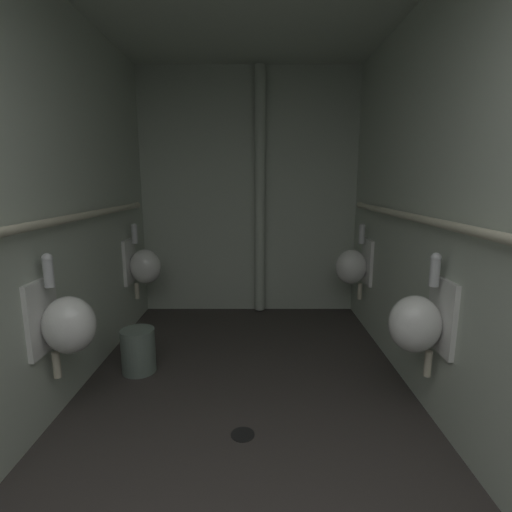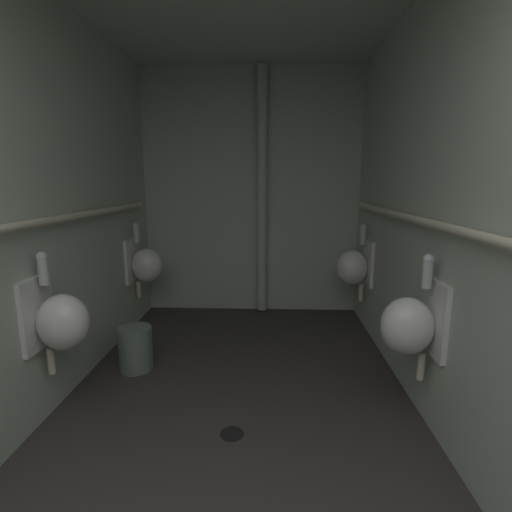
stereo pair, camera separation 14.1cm
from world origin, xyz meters
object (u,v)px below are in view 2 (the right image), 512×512
(urinal_right_mid, at_px, (411,324))
(floor_drain, at_px, (231,434))
(urinal_right_far, at_px, (354,266))
(urinal_left_mid, at_px, (59,320))
(urinal_left_far, at_px, (145,264))
(standpipe_back_wall, at_px, (262,194))
(waste_bin, at_px, (136,349))

(urinal_right_mid, xyz_separation_m, floor_drain, (-1.03, -0.13, -0.64))
(floor_drain, bearing_deg, urinal_right_far, 58.09)
(urinal_right_mid, distance_m, floor_drain, 1.22)
(urinal_left_mid, xyz_separation_m, urinal_right_mid, (2.06, 0.02, 0.00))
(urinal_left_mid, bearing_deg, floor_drain, -6.32)
(urinal_left_far, distance_m, urinal_right_far, 2.06)
(standpipe_back_wall, bearing_deg, urinal_right_mid, -65.92)
(urinal_right_mid, bearing_deg, urinal_left_far, 143.19)
(floor_drain, bearing_deg, urinal_left_mid, 173.68)
(urinal_left_far, distance_m, waste_bin, 1.04)
(urinal_right_far, xyz_separation_m, floor_drain, (-1.03, -1.66, -0.64))
(floor_drain, bearing_deg, urinal_left_far, 121.56)
(waste_bin, bearing_deg, urinal_left_mid, -106.99)
(urinal_left_mid, bearing_deg, standpipe_back_wall, 60.71)
(urinal_right_far, bearing_deg, urinal_left_mid, -143.13)
(urinal_left_mid, relative_size, floor_drain, 5.39)
(waste_bin, bearing_deg, standpipe_back_wall, 55.80)
(urinal_left_far, height_order, floor_drain, urinal_left_far)
(urinal_left_far, height_order, waste_bin, urinal_left_far)
(urinal_right_far, height_order, waste_bin, urinal_right_far)
(standpipe_back_wall, bearing_deg, urinal_right_far, -29.11)
(urinal_left_mid, distance_m, waste_bin, 0.83)
(urinal_left_mid, distance_m, urinal_right_far, 2.58)
(urinal_right_mid, distance_m, waste_bin, 2.02)
(urinal_right_far, bearing_deg, floor_drain, -121.91)
(standpipe_back_wall, xyz_separation_m, waste_bin, (-0.95, -1.40, -1.15))
(urinal_right_mid, relative_size, floor_drain, 5.39)
(urinal_left_far, xyz_separation_m, floor_drain, (1.03, -1.67, -0.64))
(urinal_left_far, relative_size, waste_bin, 2.21)
(urinal_left_far, height_order, urinal_right_far, same)
(urinal_right_mid, relative_size, waste_bin, 2.21)
(urinal_left_mid, relative_size, urinal_right_mid, 1.00)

